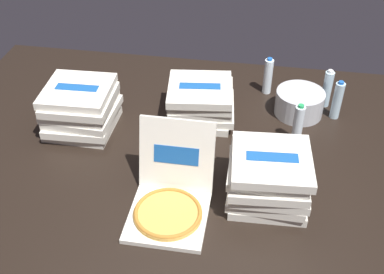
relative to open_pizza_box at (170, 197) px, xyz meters
name	(u,v)px	position (x,y,z in m)	size (l,w,h in m)	color
ground_plane	(192,170)	(0.05, 0.30, -0.09)	(3.20, 2.40, 0.02)	black
open_pizza_box	(170,197)	(0.00, 0.00, 0.00)	(0.38, 0.49, 0.39)	silver
pizza_stack_right_far	(81,109)	(-0.65, 0.57, 0.06)	(0.40, 0.41, 0.28)	silver
pizza_stack_right_mid	(201,102)	(0.03, 0.79, 0.04)	(0.44, 0.44, 0.23)	silver
pizza_stack_left_mid	(268,177)	(0.46, 0.15, 0.06)	(0.41, 0.41, 0.28)	silver
ice_bucket	(299,103)	(0.62, 0.93, 0.00)	(0.30, 0.30, 0.16)	#B7BABF
water_bottle_0	(298,124)	(0.61, 0.64, 0.05)	(0.06, 0.06, 0.25)	white
water_bottle_1	(337,100)	(0.84, 0.93, 0.05)	(0.06, 0.06, 0.25)	silver
water_bottle_2	(327,89)	(0.79, 1.05, 0.05)	(0.06, 0.06, 0.25)	silver
water_bottle_3	(268,76)	(0.42, 1.14, 0.05)	(0.06, 0.06, 0.25)	white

